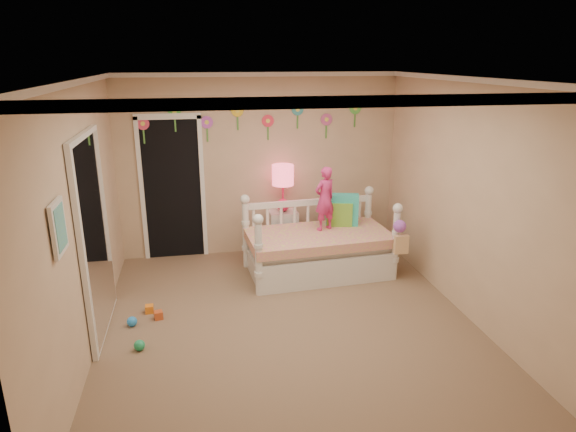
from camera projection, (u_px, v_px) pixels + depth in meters
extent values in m
cube|color=#7F684C|center=(289.00, 324.00, 5.46)|extent=(4.00, 4.50, 0.01)
cube|color=white|center=(289.00, 79.00, 4.67)|extent=(4.00, 4.50, 0.01)
cube|color=tan|center=(260.00, 166.00, 7.17)|extent=(4.00, 0.01, 2.60)
cube|color=tan|center=(82.00, 222.00, 4.71)|extent=(0.01, 4.50, 2.60)
cube|color=tan|center=(469.00, 201.00, 5.42)|extent=(0.01, 4.50, 2.60)
cube|color=#24ABB7|center=(342.00, 210.00, 6.84)|extent=(0.46, 0.26, 0.44)
cube|color=#74BB39|center=(339.00, 214.00, 6.82)|extent=(0.37, 0.21, 0.33)
imported|color=#D6307C|center=(325.00, 199.00, 6.58)|extent=(0.37, 0.32, 0.86)
cube|color=white|center=(283.00, 233.00, 7.28)|extent=(0.41, 0.32, 0.67)
sphere|color=#D21C4D|center=(283.00, 205.00, 7.15)|extent=(0.19, 0.19, 0.19)
cylinder|color=#D21C4D|center=(283.00, 192.00, 7.09)|extent=(0.03, 0.03, 0.39)
cylinder|color=#F44960|center=(283.00, 175.00, 7.02)|extent=(0.31, 0.31, 0.29)
cube|color=black|center=(173.00, 188.00, 7.02)|extent=(0.90, 0.04, 2.07)
cube|color=white|center=(95.00, 236.00, 5.08)|extent=(0.07, 1.30, 2.10)
cube|color=white|center=(58.00, 228.00, 3.80)|extent=(0.05, 0.34, 0.42)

